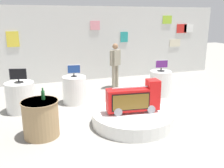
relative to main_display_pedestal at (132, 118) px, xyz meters
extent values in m
plane|color=gray|center=(0.28, -0.24, -0.15)|extent=(30.00, 30.00, 0.00)
cube|color=silver|center=(0.28, 4.51, 1.27)|extent=(10.78, 0.10, 2.84)
cube|color=#9ECC33|center=(3.47, 4.45, 2.18)|extent=(0.43, 0.02, 0.33)
cube|color=beige|center=(3.93, 4.45, 1.19)|extent=(0.52, 0.02, 0.32)
cube|color=red|center=(4.22, 4.45, 1.80)|extent=(0.49, 0.02, 0.37)
cube|color=white|center=(4.57, 4.45, 1.80)|extent=(0.47, 0.02, 0.34)
cube|color=yellow|center=(-2.67, 4.45, 1.54)|extent=(0.42, 0.02, 0.54)
cube|color=teal|center=(1.53, 4.45, 1.51)|extent=(0.32, 0.02, 0.41)
cube|color=pink|center=(0.32, 4.45, 1.98)|extent=(0.38, 0.02, 0.34)
cylinder|color=silver|center=(0.00, 0.00, 0.00)|extent=(1.90, 1.90, 0.30)
cylinder|color=gray|center=(-0.39, 0.04, 0.25)|extent=(0.23, 0.39, 0.19)
cylinder|color=gray|center=(0.39, -0.04, 0.25)|extent=(0.23, 0.39, 0.19)
cube|color=red|center=(0.00, 0.00, 0.46)|extent=(1.25, 0.46, 0.51)
cube|color=red|center=(0.48, -0.05, 0.81)|extent=(0.30, 0.35, 0.18)
cube|color=black|center=(-0.12, -0.16, 0.46)|extent=(0.87, 0.11, 0.39)
cube|color=brown|center=(-0.12, -0.16, 0.46)|extent=(0.83, 0.11, 0.35)
cube|color=#B2B2B7|center=(0.00, 0.00, 0.75)|extent=(0.98, 0.14, 0.02)
cylinder|color=silver|center=(-2.50, 1.70, 0.25)|extent=(0.74, 0.74, 0.79)
cylinder|color=black|center=(-2.50, 1.70, 0.66)|extent=(0.23, 0.23, 0.02)
cylinder|color=black|center=(-2.50, 1.70, 0.70)|extent=(0.04, 0.04, 0.07)
cube|color=black|center=(-2.50, 1.70, 0.88)|extent=(0.43, 0.15, 0.28)
cube|color=black|center=(-2.49, 1.68, 0.88)|extent=(0.39, 0.11, 0.25)
cylinder|color=silver|center=(-1.01, 1.90, 0.25)|extent=(0.68, 0.68, 0.79)
cylinder|color=black|center=(-1.01, 1.90, 0.66)|extent=(0.17, 0.17, 0.02)
cylinder|color=black|center=(-1.01, 1.90, 0.71)|extent=(0.04, 0.04, 0.08)
cube|color=silver|center=(-1.01, 1.90, 0.87)|extent=(0.37, 0.09, 0.24)
cube|color=navy|center=(-1.01, 1.88, 0.87)|extent=(0.34, 0.06, 0.22)
cylinder|color=silver|center=(1.71, 1.73, 0.25)|extent=(0.66, 0.66, 0.79)
cylinder|color=black|center=(1.71, 1.73, 0.66)|extent=(0.24, 0.24, 0.02)
cylinder|color=black|center=(1.71, 1.73, 0.71)|extent=(0.04, 0.04, 0.09)
cube|color=silver|center=(1.71, 1.73, 0.88)|extent=(0.41, 0.09, 0.24)
cube|color=#561E6B|center=(1.72, 1.71, 0.88)|extent=(0.38, 0.06, 0.22)
cylinder|color=#9E7F56|center=(-2.06, 0.07, 0.24)|extent=(0.74, 0.74, 0.78)
cylinder|color=#9E7F56|center=(-2.06, 0.07, 0.62)|extent=(0.77, 0.77, 0.02)
cylinder|color=#195926|center=(-1.98, 0.15, 0.73)|extent=(0.07, 0.07, 0.19)
cylinder|color=#195926|center=(-1.98, 0.15, 0.85)|extent=(0.03, 0.03, 0.07)
cylinder|color=gray|center=(0.72, 3.08, 0.26)|extent=(0.12, 0.12, 0.81)
cylinder|color=gray|center=(0.56, 2.97, 0.26)|extent=(0.12, 0.12, 0.81)
cube|color=gray|center=(0.64, 3.03, 0.93)|extent=(0.42, 0.39, 0.53)
sphere|color=#8C6647|center=(0.64, 3.03, 1.32)|extent=(0.20, 0.20, 0.20)
cylinder|color=gray|center=(0.83, 3.17, 0.96)|extent=(0.08, 0.08, 0.48)
cylinder|color=gray|center=(0.45, 2.88, 0.96)|extent=(0.08, 0.08, 0.48)
camera|label=1|loc=(-2.19, -4.91, 2.31)|focal=39.31mm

